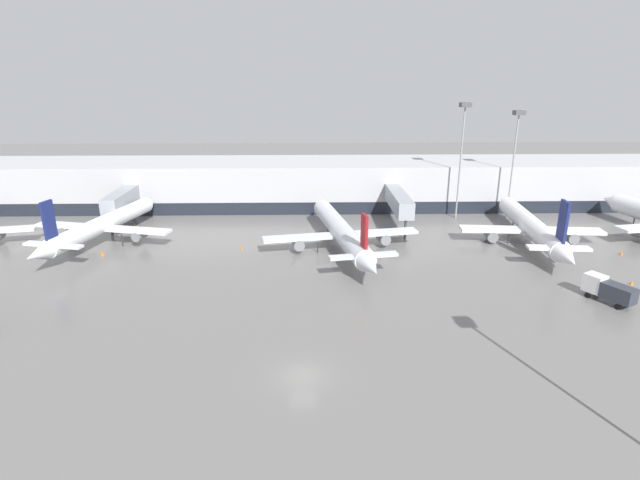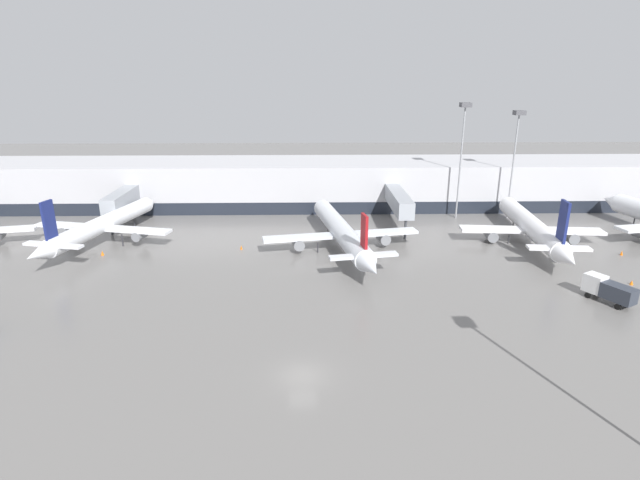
{
  "view_description": "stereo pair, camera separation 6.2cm",
  "coord_description": "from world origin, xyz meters",
  "px_view_note": "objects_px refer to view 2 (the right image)",
  "views": [
    {
      "loc": [
        0.68,
        -38.49,
        25.58
      ],
      "look_at": [
        2.21,
        29.41,
        3.0
      ],
      "focal_mm": 28.0,
      "sensor_mm": 36.0,
      "label": 1
    },
    {
      "loc": [
        0.74,
        -38.49,
        25.58
      ],
      "look_at": [
        2.21,
        29.41,
        3.0
      ],
      "focal_mm": 28.0,
      "sensor_mm": 36.0,
      "label": 2
    }
  ],
  "objects_px": {
    "parked_jet_3": "(102,225)",
    "apron_light_mast_3": "(517,135)",
    "parked_jet_1": "(342,232)",
    "service_truck_1": "(608,289)",
    "traffic_cone_1": "(622,253)",
    "apron_light_mast_2": "(463,130)",
    "traffic_cone_0": "(632,282)",
    "traffic_cone_3": "(241,247)",
    "parked_jet_4": "(532,227)",
    "traffic_cone_2": "(102,253)"
  },
  "relations": [
    {
      "from": "traffic_cone_2",
      "to": "parked_jet_3",
      "type": "bearing_deg",
      "value": 108.63
    },
    {
      "from": "parked_jet_1",
      "to": "traffic_cone_0",
      "type": "height_order",
      "value": "parked_jet_1"
    },
    {
      "from": "parked_jet_3",
      "to": "traffic_cone_1",
      "type": "relative_size",
      "value": 43.15
    },
    {
      "from": "traffic_cone_1",
      "to": "apron_light_mast_2",
      "type": "height_order",
      "value": "apron_light_mast_2"
    },
    {
      "from": "parked_jet_1",
      "to": "traffic_cone_0",
      "type": "bearing_deg",
      "value": -121.84
    },
    {
      "from": "parked_jet_3",
      "to": "apron_light_mast_3",
      "type": "xyz_separation_m",
      "value": [
        69.88,
        13.73,
        12.25
      ]
    },
    {
      "from": "apron_light_mast_3",
      "to": "parked_jet_4",
      "type": "bearing_deg",
      "value": -97.26
    },
    {
      "from": "traffic_cone_1",
      "to": "apron_light_mast_3",
      "type": "xyz_separation_m",
      "value": [
        -9.35,
        20.8,
        14.95
      ]
    },
    {
      "from": "traffic_cone_1",
      "to": "traffic_cone_3",
      "type": "relative_size",
      "value": 1.12
    },
    {
      "from": "parked_jet_4",
      "to": "traffic_cone_0",
      "type": "relative_size",
      "value": 55.84
    },
    {
      "from": "parked_jet_4",
      "to": "apron_light_mast_2",
      "type": "relative_size",
      "value": 1.62
    },
    {
      "from": "parked_jet_4",
      "to": "apron_light_mast_3",
      "type": "xyz_separation_m",
      "value": [
        1.88,
        14.75,
        12.7
      ]
    },
    {
      "from": "parked_jet_1",
      "to": "apron_light_mast_3",
      "type": "distance_m",
      "value": 38.71
    },
    {
      "from": "traffic_cone_0",
      "to": "traffic_cone_1",
      "type": "bearing_deg",
      "value": 64.13
    },
    {
      "from": "traffic_cone_3",
      "to": "traffic_cone_1",
      "type": "bearing_deg",
      "value": -3.84
    },
    {
      "from": "traffic_cone_0",
      "to": "parked_jet_3",
      "type": "bearing_deg",
      "value": 166.34
    },
    {
      "from": "parked_jet_3",
      "to": "traffic_cone_1",
      "type": "bearing_deg",
      "value": -81.98
    },
    {
      "from": "parked_jet_3",
      "to": "traffic_cone_0",
      "type": "xyz_separation_m",
      "value": [
        73.94,
        -17.98,
        -2.77
      ]
    },
    {
      "from": "traffic_cone_0",
      "to": "traffic_cone_3",
      "type": "relative_size",
      "value": 0.93
    },
    {
      "from": "parked_jet_4",
      "to": "traffic_cone_1",
      "type": "xyz_separation_m",
      "value": [
        11.23,
        -6.05,
        -2.25
      ]
    },
    {
      "from": "parked_jet_1",
      "to": "service_truck_1",
      "type": "bearing_deg",
      "value": -132.93
    },
    {
      "from": "parked_jet_3",
      "to": "apron_light_mast_3",
      "type": "relative_size",
      "value": 1.61
    },
    {
      "from": "traffic_cone_3",
      "to": "apron_light_mast_3",
      "type": "height_order",
      "value": "apron_light_mast_3"
    },
    {
      "from": "service_truck_1",
      "to": "traffic_cone_2",
      "type": "bearing_deg",
      "value": 46.13
    },
    {
      "from": "apron_light_mast_2",
      "to": "service_truck_1",
      "type": "bearing_deg",
      "value": -78.39
    },
    {
      "from": "apron_light_mast_3",
      "to": "parked_jet_3",
      "type": "bearing_deg",
      "value": -168.88
    },
    {
      "from": "traffic_cone_0",
      "to": "traffic_cone_3",
      "type": "distance_m",
      "value": 53.81
    },
    {
      "from": "traffic_cone_2",
      "to": "apron_light_mast_2",
      "type": "relative_size",
      "value": 0.03
    },
    {
      "from": "traffic_cone_0",
      "to": "parked_jet_1",
      "type": "bearing_deg",
      "value": 158.45
    },
    {
      "from": "traffic_cone_2",
      "to": "apron_light_mast_3",
      "type": "distance_m",
      "value": 72.26
    },
    {
      "from": "traffic_cone_3",
      "to": "traffic_cone_2",
      "type": "bearing_deg",
      "value": -173.69
    },
    {
      "from": "service_truck_1",
      "to": "apron_light_mast_3",
      "type": "xyz_separation_m",
      "value": [
        2.08,
        36.7,
        13.67
      ]
    },
    {
      "from": "traffic_cone_1",
      "to": "apron_light_mast_2",
      "type": "bearing_deg",
      "value": 132.26
    },
    {
      "from": "parked_jet_1",
      "to": "parked_jet_3",
      "type": "xyz_separation_m",
      "value": [
        -37.6,
        3.62,
        0.21
      ]
    },
    {
      "from": "apron_light_mast_2",
      "to": "apron_light_mast_3",
      "type": "height_order",
      "value": "apron_light_mast_2"
    },
    {
      "from": "parked_jet_3",
      "to": "service_truck_1",
      "type": "xyz_separation_m",
      "value": [
        67.79,
        -22.96,
        -1.43
      ]
    },
    {
      "from": "apron_light_mast_3",
      "to": "traffic_cone_1",
      "type": "bearing_deg",
      "value": -65.8
    },
    {
      "from": "traffic_cone_0",
      "to": "traffic_cone_1",
      "type": "height_order",
      "value": "traffic_cone_1"
    },
    {
      "from": "traffic_cone_2",
      "to": "apron_light_mast_2",
      "type": "bearing_deg",
      "value": 18.31
    },
    {
      "from": "service_truck_1",
      "to": "apron_light_mast_2",
      "type": "distance_m",
      "value": 40.29
    },
    {
      "from": "traffic_cone_1",
      "to": "traffic_cone_2",
      "type": "xyz_separation_m",
      "value": [
        -77.38,
        1.58,
        -0.02
      ]
    },
    {
      "from": "parked_jet_3",
      "to": "traffic_cone_3",
      "type": "height_order",
      "value": "parked_jet_3"
    },
    {
      "from": "service_truck_1",
      "to": "parked_jet_3",
      "type": "bearing_deg",
      "value": 42.26
    },
    {
      "from": "parked_jet_1",
      "to": "traffic_cone_2",
      "type": "distance_m",
      "value": 35.88
    },
    {
      "from": "traffic_cone_0",
      "to": "apron_light_mast_2",
      "type": "xyz_separation_m",
      "value": [
        -13.7,
        31.81,
        15.92
      ]
    },
    {
      "from": "parked_jet_3",
      "to": "traffic_cone_2",
      "type": "distance_m",
      "value": 6.4
    },
    {
      "from": "traffic_cone_1",
      "to": "apron_light_mast_2",
      "type": "xyz_separation_m",
      "value": [
        -18.99,
        20.9,
        15.86
      ]
    },
    {
      "from": "apron_light_mast_2",
      "to": "apron_light_mast_3",
      "type": "xyz_separation_m",
      "value": [
        9.64,
        -0.1,
        -0.91
      ]
    },
    {
      "from": "parked_jet_1",
      "to": "apron_light_mast_2",
      "type": "distance_m",
      "value": 31.56
    },
    {
      "from": "parked_jet_3",
      "to": "traffic_cone_3",
      "type": "xyz_separation_m",
      "value": [
        22.19,
        -3.24,
        -2.75
      ]
    }
  ]
}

